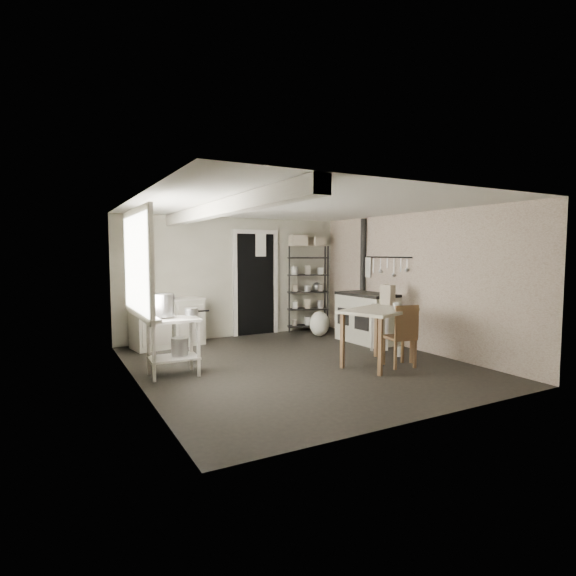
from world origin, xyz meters
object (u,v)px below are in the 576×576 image
base_cabinets (168,320)px  flour_sack (319,324)px  chair (399,333)px  prep_table (173,346)px  stockpot (164,305)px  work_table (378,340)px  shelf_rack (307,286)px  stove (367,318)px

base_cabinets → flour_sack: 2.88m
chair → flour_sack: (0.24, 2.51, -0.24)m
prep_table → flour_sack: size_ratio=1.58×
flour_sack → stockpot: bearing=-157.7°
chair → flour_sack: size_ratio=1.86×
stockpot → work_table: (2.83, -0.97, -0.56)m
shelf_rack → stove: size_ratio=1.55×
prep_table → flour_sack: bearing=24.2°
base_cabinets → chair: bearing=-58.6°
stockpot → stove: (3.77, 0.46, -0.50)m
prep_table → shelf_rack: (3.30, 2.05, 0.55)m
shelf_rack → work_table: shelf_rack is taller
stockpot → stove: stockpot is taller
stockpot → flour_sack: 3.65m
stove → flour_sack: 1.03m
prep_table → chair: 3.16m
base_cabinets → shelf_rack: (2.92, 0.15, 0.49)m
prep_table → stockpot: stockpot is taller
work_table → chair: 0.32m
base_cabinets → shelf_rack: shelf_rack is taller
base_cabinets → stove: stove is taller
stove → stockpot: bearing=-176.5°
prep_table → chair: chair is taller
stove → chair: size_ratio=1.26×
base_cabinets → chair: 3.94m
shelf_rack → base_cabinets: bearing=-155.4°
work_table → flour_sack: (0.48, 2.33, -0.14)m
prep_table → base_cabinets: base_cabinets is taller
base_cabinets → stove: 3.56m
work_table → chair: size_ratio=1.20×
shelf_rack → chair: bearing=-74.3°
prep_table → base_cabinets: bearing=78.6°
shelf_rack → flour_sack: size_ratio=3.63×
base_cabinets → stove: size_ratio=1.11×
base_cabinets → flour_sack: bearing=-18.8°
work_table → flour_sack: work_table is taller
shelf_rack → work_table: bearing=-79.2°
stockpot → stove: bearing=7.0°
prep_table → stockpot: bearing=138.4°
chair → flour_sack: chair is taller
prep_table → chair: (2.98, -1.06, 0.08)m
stove → work_table: size_ratio=1.05×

